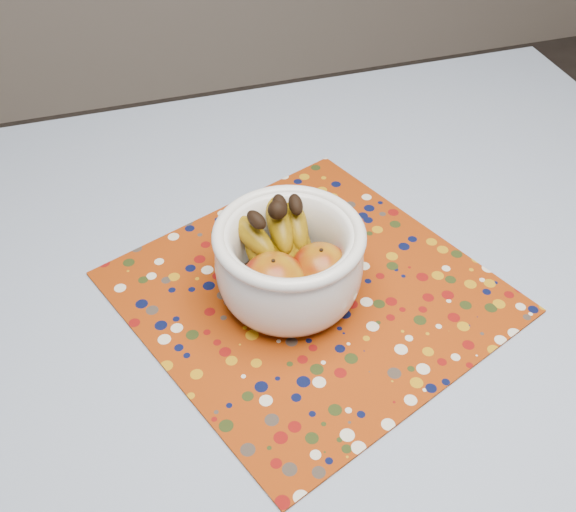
% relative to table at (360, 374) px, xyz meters
% --- Properties ---
extents(table, '(1.20, 1.20, 0.75)m').
position_rel_table_xyz_m(table, '(0.00, 0.00, 0.00)').
color(table, brown).
rests_on(table, ground).
extents(tablecloth, '(1.32, 1.32, 0.01)m').
position_rel_table_xyz_m(tablecloth, '(0.00, 0.00, 0.08)').
color(tablecloth, slate).
rests_on(tablecloth, table).
extents(placemat, '(0.59, 0.59, 0.00)m').
position_rel_table_xyz_m(placemat, '(-0.05, 0.09, 0.09)').
color(placemat, '#832C07').
rests_on(placemat, tablecloth).
extents(fruit_bowl, '(0.20, 0.20, 0.14)m').
position_rel_table_xyz_m(fruit_bowl, '(-0.08, 0.10, 0.16)').
color(fruit_bowl, white).
rests_on(fruit_bowl, placemat).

